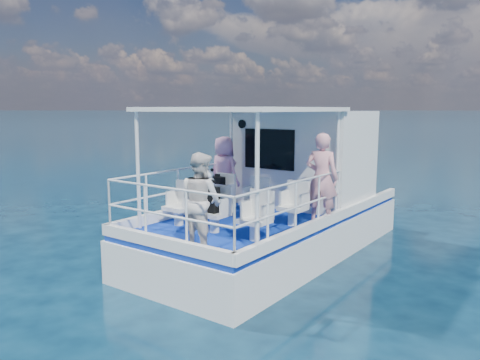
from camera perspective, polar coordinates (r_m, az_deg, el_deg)
name	(u,v)px	position (r m, az deg, el deg)	size (l,w,h in m)	color
ground	(249,263)	(9.79, 1.06, -10.10)	(2000.00, 2000.00, 0.00)	#061E32
hull	(274,251)	(10.58, 4.21, -8.67)	(3.00, 7.00, 1.60)	white
deck	(275,214)	(10.36, 4.27, -4.18)	(2.90, 6.90, 0.10)	#0B2998
cabin	(304,157)	(11.29, 7.83, 2.75)	(2.85, 2.00, 2.20)	white
canopy	(243,109)	(9.10, 0.38, 8.62)	(3.00, 3.20, 0.08)	white
canopy_posts	(242,168)	(9.14, 0.19, 1.45)	(2.77, 2.97, 2.20)	white
railings	(232,201)	(8.97, -1.03, -2.57)	(2.84, 3.59, 1.00)	white
seat_port_fwd	(220,205)	(10.18, -2.43, -3.01)	(0.48, 0.46, 0.38)	silver
seat_center_fwd	(254,210)	(9.65, 1.76, -3.65)	(0.48, 0.46, 0.38)	silver
seat_stbd_fwd	(292,216)	(9.19, 6.41, -4.33)	(0.48, 0.46, 0.38)	silver
seat_port_aft	(179,215)	(9.22, -7.49, -4.30)	(0.48, 0.46, 0.38)	silver
seat_center_aft	(214,222)	(8.64, -3.14, -5.13)	(0.48, 0.46, 0.38)	silver
seat_stbd_aft	(255,229)	(8.12, 1.81, -6.03)	(0.48, 0.46, 0.38)	silver
passenger_port_fwd	(224,172)	(10.73, -1.98, 0.99)	(0.61, 0.43, 1.63)	#F19CC5
passenger_stbd_fwd	(322,178)	(9.35, 9.93, 0.22)	(0.65, 0.43, 1.79)	pink
passenger_stbd_aft	(201,201)	(7.53, -4.80, -2.56)	(0.76, 0.59, 1.57)	silver
backpack_port	(217,187)	(10.06, -2.83, -0.81)	(0.33, 0.18, 0.43)	black
backpack_center	(211,200)	(8.53, -3.60, -2.39)	(0.31, 0.18, 0.47)	black
compact_camera	(217,175)	(10.02, -2.78, 0.59)	(0.10, 0.06, 0.06)	black
panda	(209,178)	(8.45, -3.76, 0.29)	(0.22, 0.18, 0.34)	white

